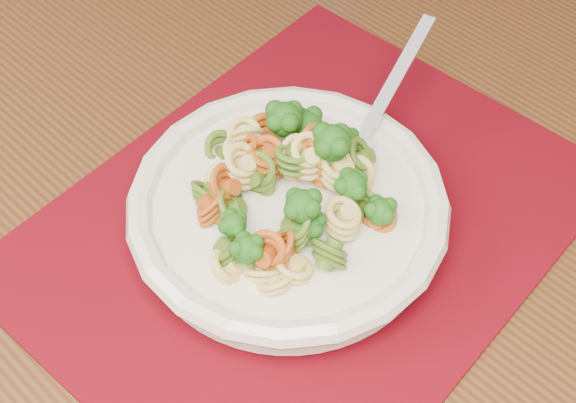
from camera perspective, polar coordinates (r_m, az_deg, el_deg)
dining_table at (r=0.79m, az=-2.22°, el=1.83°), size 1.69×1.27×0.72m
placemat at (r=0.65m, az=1.25°, el=-1.56°), size 0.51×0.44×0.00m
pasta_bowl at (r=0.62m, az=0.00°, el=-0.63°), size 0.25×0.25×0.05m
pasta_broccoli_heap at (r=0.60m, az=0.00°, el=0.35°), size 0.21×0.21×0.06m
fork at (r=0.64m, az=4.79°, el=3.59°), size 0.18×0.10×0.08m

